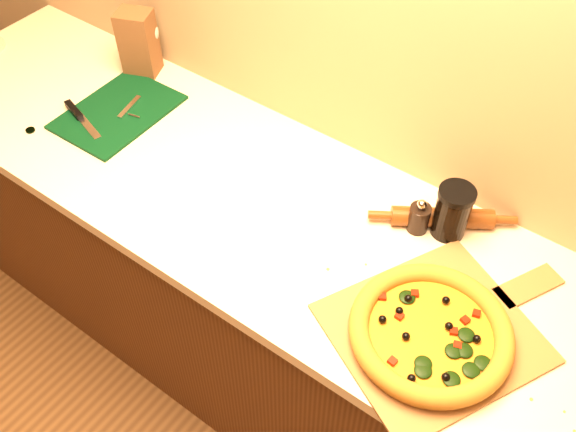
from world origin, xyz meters
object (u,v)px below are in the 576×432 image
at_px(pizza, 430,332).
at_px(rolling_pin, 442,217).
at_px(wine_glass, 148,33).
at_px(cutting_board, 117,112).
at_px(pizza_peel, 439,330).
at_px(pepper_grinder, 419,217).
at_px(dark_jar, 452,212).

distance_m(pizza, rolling_pin, 0.36).
relative_size(rolling_pin, wine_glass, 1.88).
distance_m(cutting_board, wine_glass, 0.29).
relative_size(pizza_peel, pizza, 1.71).
bearing_deg(pepper_grinder, wine_glass, 173.69).
distance_m(pizza, pepper_grinder, 0.34).
height_order(pizza_peel, rolling_pin, rolling_pin).
bearing_deg(dark_jar, cutting_board, -170.75).
height_order(cutting_board, dark_jar, dark_jar).
bearing_deg(wine_glass, cutting_board, -71.53).
relative_size(cutting_board, dark_jar, 2.45).
xyz_separation_m(pizza, wine_glass, (-1.25, 0.40, 0.09)).
distance_m(pizza, dark_jar, 0.34).
relative_size(pizza, dark_jar, 2.44).
xyz_separation_m(cutting_board, wine_glass, (-0.08, 0.25, 0.12)).
relative_size(cutting_board, wine_glass, 2.07).
xyz_separation_m(cutting_board, pepper_grinder, (0.98, 0.13, 0.04)).
bearing_deg(pizza_peel, pizza, -75.83).
height_order(pizza_peel, cutting_board, cutting_board).
xyz_separation_m(pizza_peel, cutting_board, (-1.17, 0.11, 0.00)).
distance_m(rolling_pin, wine_glass, 1.12).
distance_m(pepper_grinder, wine_glass, 1.08).
bearing_deg(pepper_grinder, dark_jar, 29.21).
bearing_deg(rolling_pin, pizza, -67.29).
height_order(pizza, cutting_board, pizza).
bearing_deg(rolling_pin, pizza_peel, -63.63).
distance_m(cutting_board, pepper_grinder, 0.99).
height_order(pizza, rolling_pin, pizza).
bearing_deg(pepper_grinder, pizza, -57.02).
distance_m(pizza_peel, cutting_board, 1.18).
distance_m(pepper_grinder, rolling_pin, 0.07).
distance_m(pizza_peel, wine_glass, 1.32).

